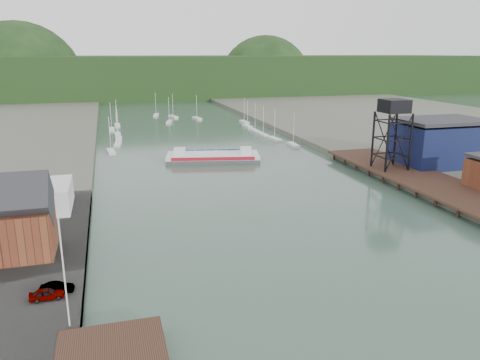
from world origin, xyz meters
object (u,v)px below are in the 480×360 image
lift_tower (394,110)px  car_west_a (47,294)px  chain_ferry (213,157)px  harbor_building (5,225)px

lift_tower → car_west_a: lift_tower is taller
chain_ferry → car_west_a: bearing=-104.6°
harbor_building → lift_tower: size_ratio=0.76×
chain_ferry → harbor_building: bearing=-114.3°
harbor_building → chain_ferry: (40.92, 56.08, -5.06)m
harbor_building → car_west_a: bearing=-65.6°
lift_tower → car_west_a: size_ratio=4.28×
harbor_building → chain_ferry: 69.61m
chain_ferry → car_west_a: size_ratio=7.03×
chain_ferry → car_west_a: chain_ferry is taller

